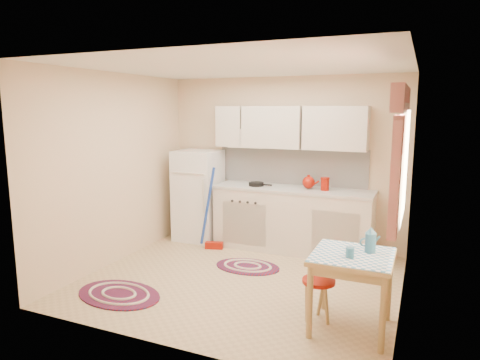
{
  "coord_description": "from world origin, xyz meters",
  "views": [
    {
      "loc": [
        1.92,
        -4.49,
        2.04
      ],
      "look_at": [
        -0.12,
        0.25,
        1.17
      ],
      "focal_mm": 32.0,
      "sensor_mm": 36.0,
      "label": 1
    }
  ],
  "objects_px": {
    "table": "(351,292)",
    "stool": "(318,300)",
    "fridge": "(198,195)",
    "base_cabinets": "(292,221)"
  },
  "relations": [
    {
      "from": "fridge",
      "to": "base_cabinets",
      "type": "relative_size",
      "value": 0.62
    },
    {
      "from": "fridge",
      "to": "stool",
      "type": "xyz_separation_m",
      "value": [
        2.34,
        -1.88,
        -0.49
      ]
    },
    {
      "from": "base_cabinets",
      "to": "table",
      "type": "bearing_deg",
      "value": -59.73
    },
    {
      "from": "fridge",
      "to": "stool",
      "type": "relative_size",
      "value": 3.33
    },
    {
      "from": "table",
      "to": "stool",
      "type": "bearing_deg",
      "value": 173.63
    },
    {
      "from": "table",
      "to": "stool",
      "type": "height_order",
      "value": "table"
    },
    {
      "from": "stool",
      "to": "fridge",
      "type": "bearing_deg",
      "value": 141.28
    },
    {
      "from": "fridge",
      "to": "stool",
      "type": "height_order",
      "value": "fridge"
    },
    {
      "from": "fridge",
      "to": "base_cabinets",
      "type": "distance_m",
      "value": 1.53
    },
    {
      "from": "base_cabinets",
      "to": "stool",
      "type": "xyz_separation_m",
      "value": [
        0.84,
        -1.93,
        -0.23
      ]
    }
  ]
}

